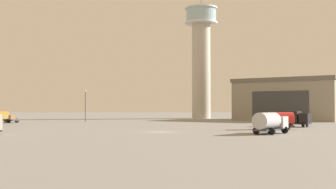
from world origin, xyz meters
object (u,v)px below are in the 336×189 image
truck_fuel_tanker_red (275,120)px  light_post_east (85,103)px  truck_flatbed_orange (5,117)px  truck_fuel_tanker_silver (270,122)px  truck_box_black (293,118)px  control_tower (201,53)px

truck_fuel_tanker_red → light_post_east: 50.88m
truck_flatbed_orange → truck_fuel_tanker_silver: (51.44, -42.27, 0.41)m
truck_box_black → truck_flatbed_orange: (-61.62, 22.25, -0.41)m
truck_fuel_tanker_silver → control_tower: bearing=42.1°
truck_fuel_tanker_red → truck_fuel_tanker_silver: size_ratio=0.96×
truck_box_black → light_post_east: 50.35m
control_tower → truck_box_black: bearing=-78.2°
truck_flatbed_orange → truck_fuel_tanker_red: truck_fuel_tanker_red is taller
truck_box_black → truck_fuel_tanker_red: bearing=-85.5°
control_tower → truck_flatbed_orange: (-50.41, -31.30, -19.46)m
truck_box_black → light_post_east: size_ratio=0.80×
truck_box_black → light_post_east: (-43.24, 25.62, 3.07)m
light_post_east → truck_fuel_tanker_silver: bearing=-54.1°
light_post_east → truck_fuel_tanker_red: bearing=-43.0°
truck_fuel_tanker_silver → light_post_east: size_ratio=0.84×
truck_flatbed_orange → light_post_east: (18.38, 3.37, 3.48)m
light_post_east → truck_box_black: bearing=-30.7°
truck_box_black → truck_flatbed_orange: size_ratio=0.95×
truck_box_black → light_post_east: bearing=-172.1°
control_tower → light_post_east: control_tower is taller
truck_flatbed_orange → light_post_east: light_post_east is taller
truck_fuel_tanker_red → truck_fuel_tanker_silver: (-4.07, -10.98, 0.02)m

